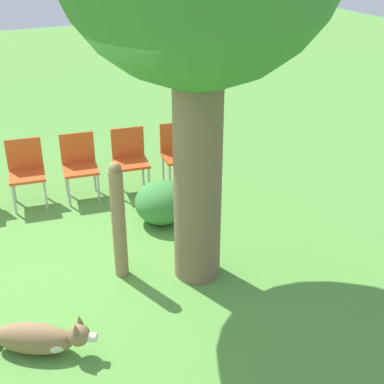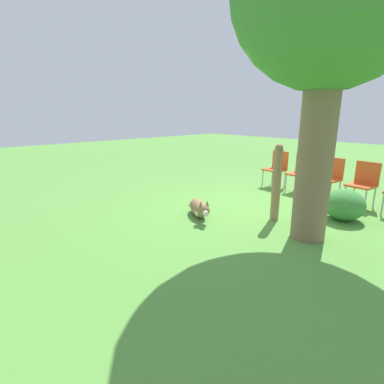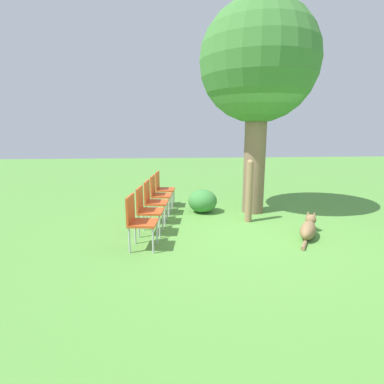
{
  "view_description": "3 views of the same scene",
  "coord_description": "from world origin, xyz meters",
  "px_view_note": "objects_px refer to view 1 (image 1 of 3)",
  "views": [
    {
      "loc": [
        4.68,
        -0.76,
        3.29
      ],
      "look_at": [
        0.55,
        1.15,
        0.98
      ],
      "focal_mm": 50.0,
      "sensor_mm": 36.0,
      "label": 1
    },
    {
      "loc": [
        4.46,
        3.0,
        1.74
      ],
      "look_at": [
        0.98,
        -0.67,
        0.4
      ],
      "focal_mm": 28.0,
      "sensor_mm": 36.0,
      "label": 2
    },
    {
      "loc": [
        -1.44,
        -5.26,
        1.83
      ],
      "look_at": [
        -0.96,
        0.52,
        0.63
      ],
      "focal_mm": 28.0,
      "sensor_mm": 36.0,
      "label": 3
    }
  ],
  "objects_px": {
    "fence_post": "(119,220)",
    "red_chair_3": "(130,156)",
    "red_chair_2": "(79,162)",
    "red_chair_4": "(178,150)",
    "red_chair_1": "(26,168)",
    "dog": "(41,338)"
  },
  "relations": [
    {
      "from": "fence_post",
      "to": "red_chair_1",
      "type": "bearing_deg",
      "value": -163.74
    },
    {
      "from": "fence_post",
      "to": "red_chair_4",
      "type": "bearing_deg",
      "value": 141.44
    },
    {
      "from": "red_chair_4",
      "to": "dog",
      "type": "bearing_deg",
      "value": -35.44
    },
    {
      "from": "red_chair_3",
      "to": "fence_post",
      "type": "bearing_deg",
      "value": -14.49
    },
    {
      "from": "dog",
      "to": "fence_post",
      "type": "height_order",
      "value": "fence_post"
    },
    {
      "from": "red_chair_3",
      "to": "red_chair_2",
      "type": "bearing_deg",
      "value": -89.92
    },
    {
      "from": "dog",
      "to": "fence_post",
      "type": "distance_m",
      "value": 1.36
    },
    {
      "from": "fence_post",
      "to": "red_chair_3",
      "type": "height_order",
      "value": "fence_post"
    },
    {
      "from": "red_chair_3",
      "to": "dog",
      "type": "bearing_deg",
      "value": -25.5
    },
    {
      "from": "red_chair_2",
      "to": "red_chair_4",
      "type": "bearing_deg",
      "value": 90.08
    },
    {
      "from": "dog",
      "to": "red_chair_4",
      "type": "bearing_deg",
      "value": 78.89
    },
    {
      "from": "dog",
      "to": "red_chair_3",
      "type": "distance_m",
      "value": 3.18
    },
    {
      "from": "red_chair_1",
      "to": "red_chair_2",
      "type": "relative_size",
      "value": 1.0
    },
    {
      "from": "red_chair_1",
      "to": "red_chair_3",
      "type": "xyz_separation_m",
      "value": [
        0.17,
        1.33,
        0.0
      ]
    },
    {
      "from": "dog",
      "to": "red_chair_3",
      "type": "bearing_deg",
      "value": 88.82
    },
    {
      "from": "red_chair_3",
      "to": "red_chair_1",
      "type": "bearing_deg",
      "value": -89.92
    },
    {
      "from": "dog",
      "to": "red_chair_3",
      "type": "relative_size",
      "value": 1.22
    },
    {
      "from": "fence_post",
      "to": "red_chair_2",
      "type": "bearing_deg",
      "value": 177.74
    },
    {
      "from": "fence_post",
      "to": "red_chair_2",
      "type": "xyz_separation_m",
      "value": [
        -1.93,
        0.08,
        -0.15
      ]
    },
    {
      "from": "dog",
      "to": "red_chair_3",
      "type": "height_order",
      "value": "red_chair_3"
    },
    {
      "from": "red_chair_4",
      "to": "red_chair_1",
      "type": "bearing_deg",
      "value": -89.92
    },
    {
      "from": "red_chair_2",
      "to": "red_chair_4",
      "type": "relative_size",
      "value": 1.0
    }
  ]
}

